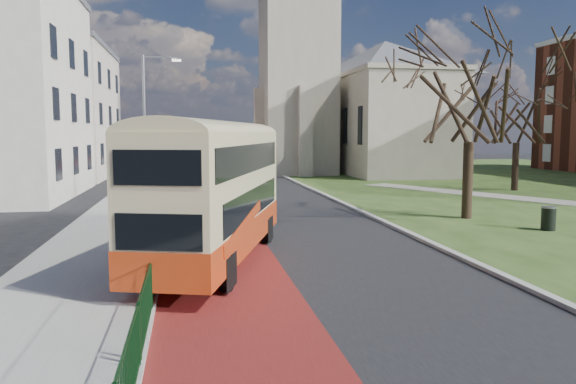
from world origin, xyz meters
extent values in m
plane|color=black|center=(0.00, 0.00, 0.00)|extent=(160.00, 160.00, 0.00)
cube|color=black|center=(1.50, 20.00, 0.01)|extent=(9.00, 120.00, 0.01)
cube|color=#591414|center=(-1.20, 20.00, 0.01)|extent=(3.40, 120.00, 0.01)
cube|color=gray|center=(-5.00, 20.00, 0.06)|extent=(4.00, 120.00, 0.12)
cube|color=#999993|center=(-3.00, 20.00, 0.07)|extent=(0.25, 120.00, 0.13)
cube|color=#999993|center=(6.10, 22.00, 0.07)|extent=(0.25, 80.00, 0.13)
cylinder|color=black|center=(-2.95, 4.00, 1.10)|extent=(0.04, 24.00, 0.04)
cylinder|color=black|center=(-2.95, 4.00, 0.15)|extent=(0.04, 24.00, 0.04)
cube|color=gray|center=(8.00, 38.00, 12.00)|extent=(6.50, 6.50, 24.00)
cube|color=gray|center=(16.50, 38.00, 4.50)|extent=(9.00, 18.00, 9.00)
pyramid|color=#565960|center=(16.50, 38.00, 12.60)|extent=(9.00, 18.00, 3.60)
cube|color=beige|center=(-14.00, 38.00, 5.50)|extent=(10.00, 16.00, 11.00)
cube|color=#565960|center=(-14.00, 38.00, 11.25)|extent=(10.30, 16.30, 0.50)
cylinder|color=gray|center=(-4.50, 18.00, 4.12)|extent=(0.16, 0.16, 8.00)
cylinder|color=gray|center=(-3.60, 18.00, 8.02)|extent=(1.80, 0.10, 0.10)
cube|color=silver|center=(-2.70, 18.00, 7.87)|extent=(0.50, 0.18, 0.12)
cube|color=#B83511|center=(-1.34, 2.38, 0.90)|extent=(4.98, 9.92, 0.88)
cube|color=beige|center=(-1.34, 2.38, 2.62)|extent=(4.94, 9.87, 2.55)
cube|color=black|center=(-2.32, 2.95, 1.82)|extent=(2.38, 7.62, 0.84)
cube|color=black|center=(-0.21, 2.31, 1.82)|extent=(2.38, 7.62, 0.84)
cube|color=black|center=(-2.40, 2.70, 3.15)|extent=(2.60, 8.36, 0.79)
cube|color=black|center=(-0.29, 2.06, 3.15)|extent=(2.60, 8.36, 0.79)
cube|color=black|center=(0.06, 6.98, 1.82)|extent=(1.91, 0.65, 0.93)
cube|color=black|center=(0.06, 6.98, 3.15)|extent=(1.91, 0.65, 0.79)
cube|color=orange|center=(0.06, 6.98, 3.65)|extent=(1.53, 0.55, 0.26)
cylinder|color=black|center=(-1.34, 5.82, 0.46)|extent=(0.52, 0.95, 0.92)
cylinder|color=black|center=(0.58, 5.24, 0.46)|extent=(0.52, 0.95, 0.92)
cylinder|color=black|center=(-3.15, -0.11, 0.46)|extent=(0.52, 0.95, 0.92)
cylinder|color=black|center=(-1.23, -0.69, 0.46)|extent=(0.52, 0.95, 0.92)
cylinder|color=black|center=(10.20, 9.10, 1.76)|extent=(0.50, 0.50, 3.44)
cylinder|color=black|center=(19.37, 20.05, 1.63)|extent=(0.52, 0.52, 3.19)
cylinder|color=black|center=(11.84, 5.58, 0.48)|extent=(0.73, 0.73, 0.89)
cylinder|color=gray|center=(11.84, 5.58, 0.96)|extent=(0.78, 0.78, 0.06)
camera|label=1|loc=(-2.08, -14.21, 3.86)|focal=35.00mm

